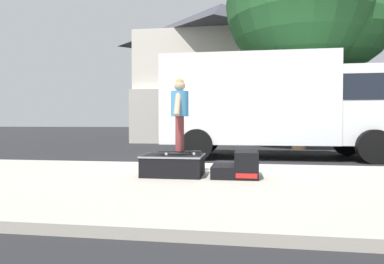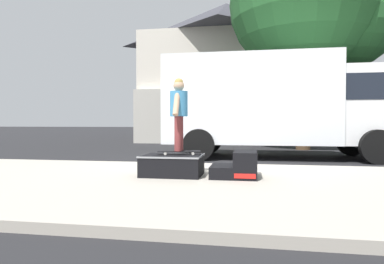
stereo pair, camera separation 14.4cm
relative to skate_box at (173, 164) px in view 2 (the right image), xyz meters
name	(u,v)px [view 2 (the right image)]	position (x,y,z in m)	size (l,w,h in m)	color
ground_plane	(212,166)	(0.45, 2.44, -0.32)	(140.00, 140.00, 0.00)	black
sidewalk_slab	(192,185)	(0.45, -0.56, -0.26)	(50.00, 5.00, 0.12)	#A8A093
skate_box	(173,164)	(0.00, 0.00, 0.00)	(1.08, 0.83, 0.38)	black
kicker_ramp	(238,166)	(1.18, 0.00, -0.01)	(0.80, 0.79, 0.46)	black
skateboard	(179,152)	(0.11, 0.05, 0.23)	(0.81, 0.37, 0.07)	black
skater_kid	(179,108)	(0.11, 0.05, 1.02)	(0.32, 0.68, 1.32)	brown
box_truck	(282,102)	(2.33, 4.64, 1.38)	(6.91, 2.63, 3.05)	white
street_tree_neighbour	(314,6)	(3.82, 8.06, 5.33)	(6.47, 5.88, 8.76)	brown
house_behind	(226,71)	(-0.10, 15.05, 3.92)	(9.54, 8.23, 8.40)	beige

